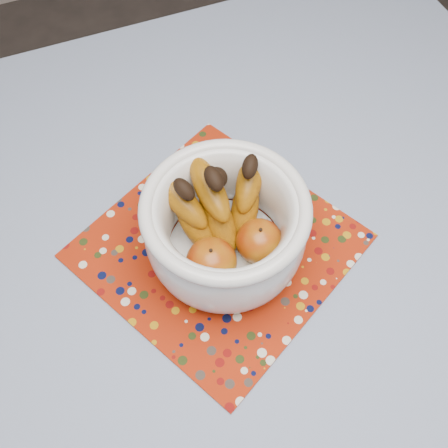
% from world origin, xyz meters
% --- Properties ---
extents(table, '(1.20, 1.20, 0.75)m').
position_xyz_m(table, '(0.00, 0.00, 0.67)').
color(table, brown).
rests_on(table, ground).
extents(tablecloth, '(1.32, 1.32, 0.01)m').
position_xyz_m(tablecloth, '(0.00, 0.00, 0.76)').
color(tablecloth, slate).
rests_on(tablecloth, table).
extents(placemat, '(0.48, 0.48, 0.00)m').
position_xyz_m(placemat, '(-0.00, 0.10, 0.76)').
color(placemat, '#961F08').
rests_on(placemat, tablecloth).
extents(fruit_bowl, '(0.25, 0.23, 0.17)m').
position_xyz_m(fruit_bowl, '(0.00, 0.09, 0.84)').
color(fruit_bowl, white).
rests_on(fruit_bowl, placemat).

